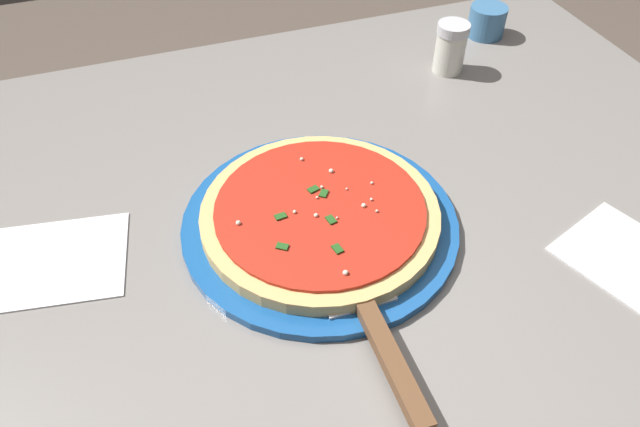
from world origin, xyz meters
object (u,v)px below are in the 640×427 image
(serving_plate, at_px, (320,223))
(napkin_folded_right, at_px, (48,262))
(pizza_server, at_px, (375,328))
(parmesan_shaker, at_px, (450,47))
(cup_small_sauce, at_px, (487,21))
(pizza, at_px, (320,213))
(napkin_loose_left, at_px, (629,259))

(serving_plate, height_order, napkin_folded_right, serving_plate)
(pizza_server, bearing_deg, parmesan_shaker, 53.94)
(serving_plate, xyz_separation_m, parmesan_shaker, (0.29, 0.24, 0.03))
(serving_plate, relative_size, cup_small_sauce, 5.19)
(pizza, bearing_deg, cup_small_sauce, 38.82)
(pizza_server, height_order, parmesan_shaker, parmesan_shaker)
(parmesan_shaker, bearing_deg, cup_small_sauce, 34.90)
(serving_plate, relative_size, napkin_folded_right, 1.90)
(serving_plate, distance_m, napkin_folded_right, 0.29)
(cup_small_sauce, bearing_deg, napkin_loose_left, -102.69)
(pizza_server, bearing_deg, serving_plate, 89.58)
(pizza_server, relative_size, napkin_loose_left, 1.71)
(napkin_loose_left, bearing_deg, pizza_server, 179.77)
(pizza_server, relative_size, parmesan_shaker, 2.98)
(pizza_server, distance_m, napkin_loose_left, 0.29)
(serving_plate, distance_m, parmesan_shaker, 0.38)
(pizza_server, bearing_deg, napkin_folded_right, 145.10)
(pizza_server, distance_m, parmesan_shaker, 0.49)
(napkin_loose_left, relative_size, parmesan_shaker, 1.74)
(serving_plate, xyz_separation_m, pizza_server, (-0.00, -0.15, 0.01))
(napkin_folded_right, bearing_deg, cup_small_sauce, 21.88)
(serving_plate, xyz_separation_m, napkin_folded_right, (-0.28, 0.04, -0.00))
(pizza, relative_size, parmesan_shaker, 3.50)
(cup_small_sauce, bearing_deg, pizza, -141.18)
(pizza_server, xyz_separation_m, parmesan_shaker, (0.29, 0.39, 0.02))
(pizza_server, bearing_deg, cup_small_sauce, 49.92)
(napkin_folded_right, xyz_separation_m, napkin_loose_left, (0.57, -0.20, 0.00))
(pizza, bearing_deg, pizza_server, -90.41)
(pizza_server, relative_size, napkin_folded_right, 1.39)
(napkin_folded_right, bearing_deg, pizza, -8.96)
(pizza, height_order, pizza_server, pizza)
(pizza, xyz_separation_m, napkin_loose_left, (0.29, -0.15, -0.02))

